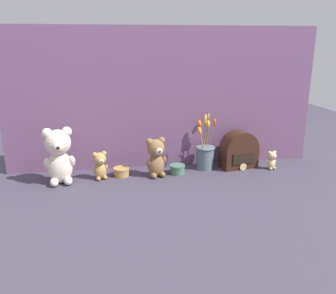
{
  "coord_description": "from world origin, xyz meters",
  "views": [
    {
      "loc": [
        -0.3,
        -1.78,
        0.7
      ],
      "look_at": [
        0.0,
        0.02,
        0.15
      ],
      "focal_mm": 38.0,
      "sensor_mm": 36.0,
      "label": 1
    }
  ],
  "objects_px": {
    "teddy_bear_medium": "(156,156)",
    "decorative_tin_short": "(177,169)",
    "teddy_bear_large": "(59,155)",
    "teddy_bear_small": "(100,165)",
    "flower_vase": "(205,154)",
    "vintage_radio": "(239,152)",
    "teddy_bear_tiny": "(272,160)",
    "decorative_tin_tall": "(121,172)"
  },
  "relations": [
    {
      "from": "teddy_bear_medium",
      "to": "decorative_tin_short",
      "type": "relative_size",
      "value": 2.54
    },
    {
      "from": "teddy_bear_large",
      "to": "teddy_bear_small",
      "type": "xyz_separation_m",
      "value": [
        0.2,
        0.02,
        -0.07
      ]
    },
    {
      "from": "flower_vase",
      "to": "vintage_radio",
      "type": "xyz_separation_m",
      "value": [
        0.2,
        -0.02,
        0.0
      ]
    },
    {
      "from": "teddy_bear_small",
      "to": "flower_vase",
      "type": "xyz_separation_m",
      "value": [
        0.59,
        0.07,
        0.01
      ]
    },
    {
      "from": "teddy_bear_small",
      "to": "vintage_radio",
      "type": "relative_size",
      "value": 0.68
    },
    {
      "from": "teddy_bear_tiny",
      "to": "flower_vase",
      "type": "distance_m",
      "value": 0.38
    },
    {
      "from": "teddy_bear_large",
      "to": "flower_vase",
      "type": "relative_size",
      "value": 0.94
    },
    {
      "from": "teddy_bear_large",
      "to": "vintage_radio",
      "type": "height_order",
      "value": "teddy_bear_large"
    },
    {
      "from": "teddy_bear_large",
      "to": "flower_vase",
      "type": "distance_m",
      "value": 0.79
    },
    {
      "from": "flower_vase",
      "to": "teddy_bear_large",
      "type": "bearing_deg",
      "value": -173.31
    },
    {
      "from": "teddy_bear_large",
      "to": "flower_vase",
      "type": "bearing_deg",
      "value": 6.69
    },
    {
      "from": "teddy_bear_medium",
      "to": "teddy_bear_small",
      "type": "xyz_separation_m",
      "value": [
        -0.29,
        0.01,
        -0.03
      ]
    },
    {
      "from": "decorative_tin_short",
      "to": "flower_vase",
      "type": "bearing_deg",
      "value": 19.1
    },
    {
      "from": "teddy_bear_tiny",
      "to": "decorative_tin_short",
      "type": "distance_m",
      "value": 0.54
    },
    {
      "from": "teddy_bear_medium",
      "to": "teddy_bear_tiny",
      "type": "xyz_separation_m",
      "value": [
        0.66,
        0.0,
        -0.06
      ]
    },
    {
      "from": "teddy_bear_medium",
      "to": "flower_vase",
      "type": "xyz_separation_m",
      "value": [
        0.29,
        0.08,
        -0.03
      ]
    },
    {
      "from": "teddy_bear_medium",
      "to": "teddy_bear_small",
      "type": "relative_size",
      "value": 1.42
    },
    {
      "from": "teddy_bear_large",
      "to": "decorative_tin_tall",
      "type": "bearing_deg",
      "value": 9.15
    },
    {
      "from": "teddy_bear_large",
      "to": "teddy_bear_medium",
      "type": "distance_m",
      "value": 0.5
    },
    {
      "from": "teddy_bear_large",
      "to": "decorative_tin_tall",
      "type": "xyz_separation_m",
      "value": [
        0.31,
        0.05,
        -0.13
      ]
    },
    {
      "from": "flower_vase",
      "to": "vintage_radio",
      "type": "bearing_deg",
      "value": -4.62
    },
    {
      "from": "teddy_bear_large",
      "to": "teddy_bear_tiny",
      "type": "relative_size",
      "value": 2.72
    },
    {
      "from": "flower_vase",
      "to": "teddy_bear_medium",
      "type": "bearing_deg",
      "value": -165.2
    },
    {
      "from": "teddy_bear_large",
      "to": "teddy_bear_tiny",
      "type": "height_order",
      "value": "teddy_bear_large"
    },
    {
      "from": "teddy_bear_large",
      "to": "teddy_bear_medium",
      "type": "height_order",
      "value": "teddy_bear_large"
    },
    {
      "from": "decorative_tin_tall",
      "to": "decorative_tin_short",
      "type": "bearing_deg",
      "value": -3.24
    },
    {
      "from": "teddy_bear_large",
      "to": "vintage_radio",
      "type": "relative_size",
      "value": 1.32
    },
    {
      "from": "decorative_tin_tall",
      "to": "teddy_bear_tiny",
      "type": "bearing_deg",
      "value": -2.12
    },
    {
      "from": "teddy_bear_tiny",
      "to": "decorative_tin_tall",
      "type": "bearing_deg",
      "value": 177.88
    },
    {
      "from": "teddy_bear_tiny",
      "to": "teddy_bear_small",
      "type": "bearing_deg",
      "value": 179.73
    },
    {
      "from": "decorative_tin_tall",
      "to": "vintage_radio",
      "type": "bearing_deg",
      "value": 2.26
    },
    {
      "from": "decorative_tin_tall",
      "to": "decorative_tin_short",
      "type": "height_order",
      "value": "decorative_tin_short"
    },
    {
      "from": "teddy_bear_large",
      "to": "teddy_bear_small",
      "type": "bearing_deg",
      "value": 6.59
    },
    {
      "from": "teddy_bear_medium",
      "to": "vintage_radio",
      "type": "bearing_deg",
      "value": 7.16
    },
    {
      "from": "decorative_tin_short",
      "to": "teddy_bear_small",
      "type": "bearing_deg",
      "value": -178.66
    },
    {
      "from": "teddy_bear_tiny",
      "to": "decorative_tin_short",
      "type": "bearing_deg",
      "value": 178.5
    },
    {
      "from": "decorative_tin_tall",
      "to": "decorative_tin_short",
      "type": "distance_m",
      "value": 0.3
    },
    {
      "from": "teddy_bear_medium",
      "to": "decorative_tin_short",
      "type": "distance_m",
      "value": 0.15
    },
    {
      "from": "teddy_bear_medium",
      "to": "teddy_bear_tiny",
      "type": "bearing_deg",
      "value": 0.29
    },
    {
      "from": "teddy_bear_medium",
      "to": "teddy_bear_tiny",
      "type": "relative_size",
      "value": 2.0
    },
    {
      "from": "teddy_bear_medium",
      "to": "decorative_tin_tall",
      "type": "xyz_separation_m",
      "value": [
        -0.18,
        0.03,
        -0.09
      ]
    },
    {
      "from": "teddy_bear_small",
      "to": "decorative_tin_tall",
      "type": "distance_m",
      "value": 0.13
    }
  ]
}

